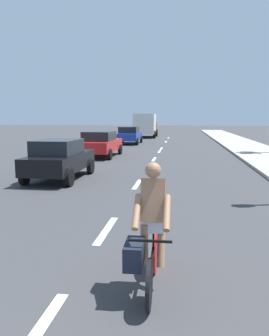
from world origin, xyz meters
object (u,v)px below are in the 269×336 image
object	(u,v)px
cyclist	(149,233)
parked_car_red	(100,143)
parked_car_blue	(129,135)
parked_car_black	(60,158)
delivery_truck	(145,125)

from	to	relation	value
cyclist	parked_car_red	world-z (taller)	cyclist
parked_car_red	parked_car_blue	distance (m)	10.18
cyclist	parked_car_black	xyz separation A→B (m)	(-4.30, 8.04, 0.01)
cyclist	delivery_truck	xyz separation A→B (m)	(-3.97, 36.05, 0.67)
cyclist	parked_car_black	size ratio (longest dim) A/B	0.45
parked_car_red	delivery_truck	size ratio (longest dim) A/B	0.71
cyclist	parked_car_red	size ratio (longest dim) A/B	0.41
cyclist	parked_car_red	bearing A→B (deg)	-74.76
parked_car_black	delivery_truck	size ratio (longest dim) A/B	0.64
parked_car_blue	delivery_truck	size ratio (longest dim) A/B	0.69
cyclist	parked_car_blue	xyz separation A→B (m)	(-4.35, 25.87, 0.01)
cyclist	delivery_truck	world-z (taller)	delivery_truck
parked_car_red	cyclist	bearing A→B (deg)	-72.90
parked_car_black	delivery_truck	bearing A→B (deg)	89.71
parked_car_blue	delivery_truck	bearing A→B (deg)	87.98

